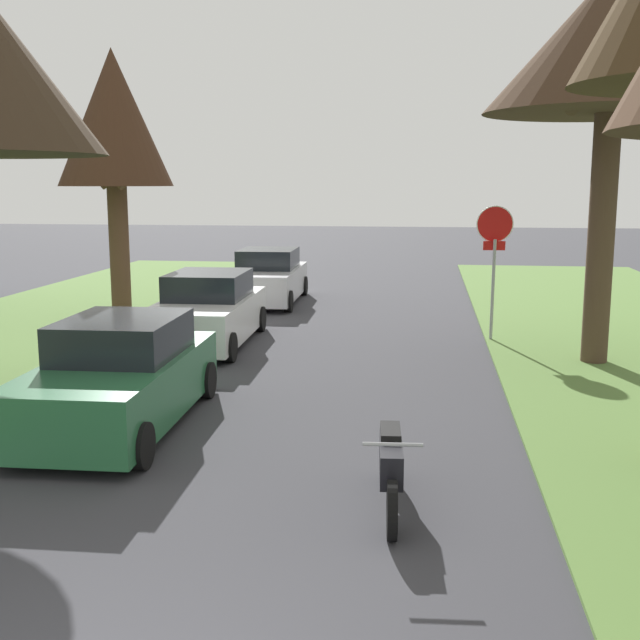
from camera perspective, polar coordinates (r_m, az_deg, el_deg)
The scene contains 7 objects.
stop_sign_far at distance 17.76m, azimuth 12.53°, elevation 5.45°, with size 0.81×0.30×2.97m.
street_tree_right_mid_b at distance 16.21m, azimuth 20.48°, elevation 18.27°, with size 4.67×4.67×7.37m.
street_tree_left_mid_b at distance 20.50m, azimuth -14.73°, elevation 13.72°, with size 2.81×2.81×6.69m.
parked_sedan_green at distance 11.79m, azimuth -14.31°, elevation -4.06°, with size 2.04×4.45×1.57m.
parked_sedan_white at distance 17.38m, azimuth -8.17°, elevation 0.61°, with size 2.04×4.45×1.57m.
parked_sedan_silver at distance 23.30m, azimuth -3.82°, elevation 3.04°, with size 2.04×4.45×1.57m.
parked_motorcycle at distance 8.69m, azimuth 5.14°, elevation -10.52°, with size 0.60×2.05×0.97m.
Camera 1 is at (2.22, -3.93, 3.51)m, focal length 44.12 mm.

